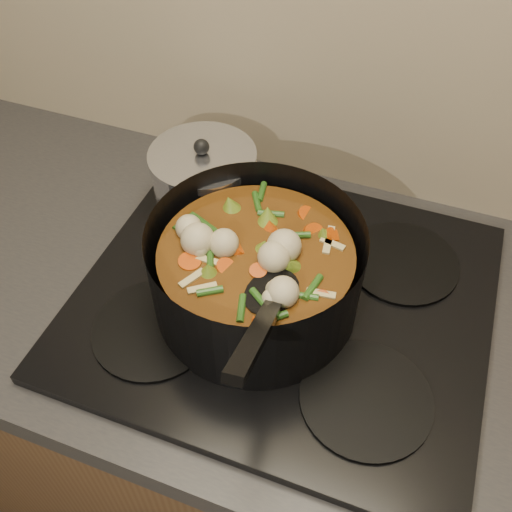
% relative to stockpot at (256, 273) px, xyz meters
% --- Properties ---
extents(counter, '(2.64, 0.64, 0.91)m').
position_rel_stockpot_xyz_m(counter, '(0.04, 0.03, -0.54)').
color(counter, brown).
rests_on(counter, ground).
extents(stovetop, '(0.62, 0.54, 0.03)m').
position_rel_stockpot_xyz_m(stovetop, '(0.04, 0.03, -0.08)').
color(stovetop, black).
rests_on(stovetop, counter).
extents(stockpot, '(0.33, 0.42, 0.22)m').
position_rel_stockpot_xyz_m(stockpot, '(0.00, 0.00, 0.00)').
color(stockpot, black).
rests_on(stockpot, stovetop).
extents(saucepan, '(0.18, 0.18, 0.15)m').
position_rel_stockpot_xyz_m(saucepan, '(-0.16, 0.17, -0.01)').
color(saucepan, silver).
rests_on(saucepan, stovetop).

